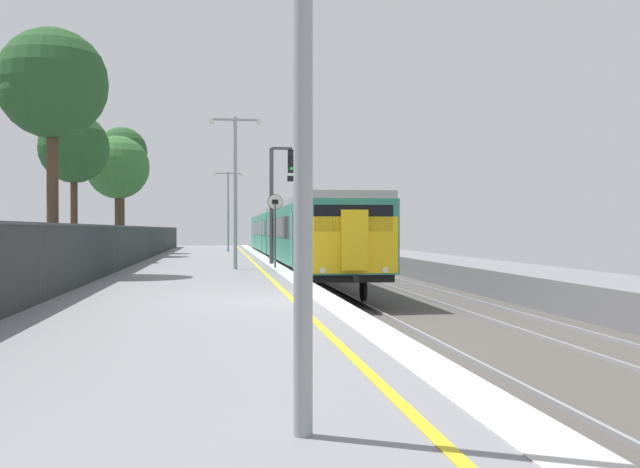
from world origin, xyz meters
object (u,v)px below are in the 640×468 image
commuter_train_at_platform (291,233)px  background_tree_right (49,86)px  speed_limit_sign (275,221)px  background_tree_left (120,155)px  signal_gantry (278,191)px  background_tree_centre (119,169)px  platform_lamp_mid (235,180)px  background_tree_back (75,150)px  platform_lamp_far (228,204)px

commuter_train_at_platform → background_tree_right: bearing=-119.0°
speed_limit_sign → background_tree_left: (-8.25, 19.30, 4.31)m
signal_gantry → background_tree_centre: bearing=128.2°
background_tree_right → platform_lamp_mid: bearing=28.4°
background_tree_left → background_tree_right: 23.29m
background_tree_back → platform_lamp_mid: bearing=-44.9°
platform_lamp_mid → background_tree_right: 7.33m
background_tree_centre → background_tree_back: size_ratio=0.98×
platform_lamp_mid → background_tree_left: (-6.72, 20.05, 2.78)m
signal_gantry → platform_lamp_far: size_ratio=0.94×
signal_gantry → platform_lamp_mid: bearing=-113.9°
platform_lamp_mid → background_tree_right: bearing=-151.6°
commuter_train_at_platform → background_tree_centre: background_tree_centre is taller
commuter_train_at_platform → background_tree_centre: size_ratio=6.06×
background_tree_right → commuter_train_at_platform: bearing=61.0°
background_tree_centre → speed_limit_sign: bearing=-60.9°
background_tree_right → background_tree_back: 10.33m
speed_limit_sign → background_tree_left: background_tree_left is taller
commuter_train_at_platform → platform_lamp_mid: 14.19m
background_tree_back → speed_limit_sign: bearing=-36.1°
platform_lamp_mid → platform_lamp_far: 23.16m
platform_lamp_far → background_tree_right: bearing=-102.8°
signal_gantry → background_tree_left: size_ratio=0.64×
signal_gantry → speed_limit_sign: signal_gantry is taller
signal_gantry → background_tree_left: 18.20m
background_tree_right → speed_limit_sign: bearing=27.9°
signal_gantry → background_tree_back: size_ratio=0.75×
signal_gantry → background_tree_left: background_tree_left is taller
speed_limit_sign → background_tree_right: background_tree_right is taller
background_tree_left → platform_lamp_mid: bearing=-71.5°
background_tree_left → signal_gantry: bearing=-61.3°
platform_lamp_far → background_tree_back: size_ratio=0.79×
speed_limit_sign → background_tree_left: bearing=113.2°
background_tree_left → background_tree_back: size_ratio=1.16×
platform_lamp_mid → background_tree_back: size_ratio=0.84×
speed_limit_sign → platform_lamp_mid: bearing=-153.9°
commuter_train_at_platform → background_tree_left: (-10.10, 6.42, 4.85)m
background_tree_left → background_tree_centre: bearing=-83.5°
commuter_train_at_platform → background_tree_centre: (-9.46, 0.82, 3.52)m
commuter_train_at_platform → background_tree_centre: 10.13m
background_tree_right → platform_lamp_far: bearing=77.2°
background_tree_centre → background_tree_back: bearing=-97.3°
commuter_train_at_platform → background_tree_centre: bearing=175.0°
background_tree_centre → platform_lamp_far: bearing=55.1°
commuter_train_at_platform → speed_limit_sign: bearing=-98.2°
commuter_train_at_platform → background_tree_left: size_ratio=5.12×
signal_gantry → speed_limit_sign: (-0.37, -3.54, -1.34)m
signal_gantry → background_tree_back: (-8.93, 2.70, 1.91)m
commuter_train_at_platform → background_tree_left: background_tree_left is taller
signal_gantry → platform_lamp_mid: 4.70m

